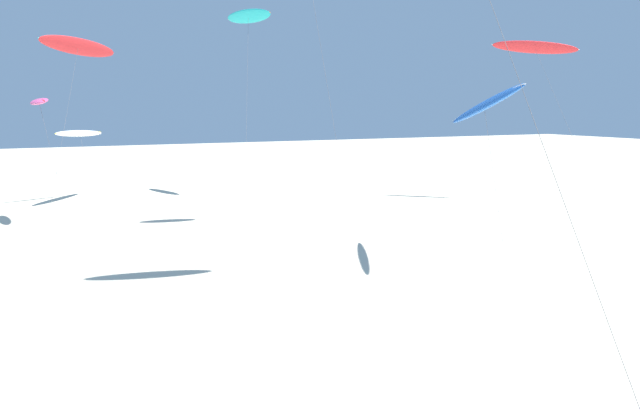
% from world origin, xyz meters
% --- Properties ---
extents(flying_kite_0, '(6.83, 8.68, 15.61)m').
position_xyz_m(flying_kite_0, '(-8.38, 56.57, 14.51)').
color(flying_kite_0, red).
rests_on(flying_kite_0, ground).
extents(flying_kite_1, '(6.30, 11.61, 15.61)m').
position_xyz_m(flying_kite_1, '(28.88, 41.48, 14.69)').
color(flying_kite_1, red).
rests_on(flying_kite_1, ground).
extents(flying_kite_2, '(5.14, 10.80, 7.47)m').
position_xyz_m(flying_kite_2, '(-8.61, 60.96, 6.93)').
color(flying_kite_2, white).
rests_on(flying_kite_2, ground).
extents(flying_kite_5, '(3.77, 8.37, 10.86)m').
position_xyz_m(flying_kite_5, '(9.78, 26.16, 9.44)').
color(flying_kite_5, blue).
rests_on(flying_kite_5, ground).
extents(flying_kite_6, '(2.41, 4.86, 10.17)m').
position_xyz_m(flying_kite_6, '(-11.59, 49.11, 9.78)').
color(flying_kite_6, '#EA5193').
rests_on(flying_kite_6, ground).
extents(flying_kite_7, '(5.43, 12.83, 18.35)m').
position_xyz_m(flying_kite_7, '(6.23, 54.32, 17.65)').
color(flying_kite_7, '#19B2B7').
rests_on(flying_kite_7, ground).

